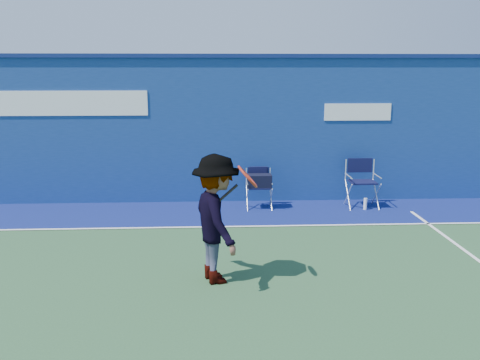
{
  "coord_description": "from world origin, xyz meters",
  "views": [
    {
      "loc": [
        0.63,
        -5.52,
        2.79
      ],
      "look_at": [
        1.02,
        2.6,
        1.0
      ],
      "focal_mm": 38.0,
      "sensor_mm": 36.0,
      "label": 1
    }
  ],
  "objects_px": {
    "directors_chair_left": "(259,192)",
    "water_bottle": "(365,204)",
    "directors_chair_right": "(362,193)",
    "tennis_player": "(217,219)"
  },
  "relations": [
    {
      "from": "directors_chair_left",
      "to": "water_bottle",
      "type": "relative_size",
      "value": 3.4
    },
    {
      "from": "directors_chair_left",
      "to": "water_bottle",
      "type": "height_order",
      "value": "directors_chair_left"
    },
    {
      "from": "water_bottle",
      "to": "directors_chair_right",
      "type": "bearing_deg",
      "value": 94.55
    },
    {
      "from": "directors_chair_left",
      "to": "water_bottle",
      "type": "distance_m",
      "value": 2.15
    },
    {
      "from": "directors_chair_right",
      "to": "tennis_player",
      "type": "relative_size",
      "value": 0.57
    },
    {
      "from": "directors_chair_left",
      "to": "directors_chair_right",
      "type": "distance_m",
      "value": 2.11
    },
    {
      "from": "water_bottle",
      "to": "tennis_player",
      "type": "relative_size",
      "value": 0.14
    },
    {
      "from": "directors_chair_left",
      "to": "tennis_player",
      "type": "distance_m",
      "value": 3.7
    },
    {
      "from": "directors_chair_right",
      "to": "water_bottle",
      "type": "bearing_deg",
      "value": -85.45
    },
    {
      "from": "directors_chair_right",
      "to": "directors_chair_left",
      "type": "bearing_deg",
      "value": 179.82
    }
  ]
}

